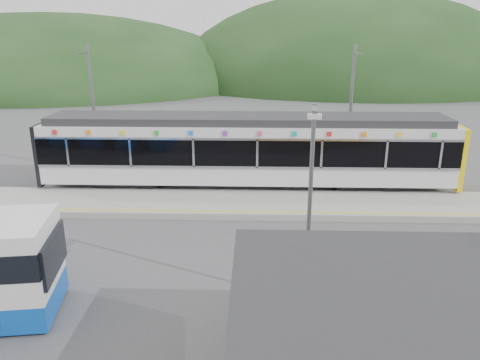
{
  "coord_description": "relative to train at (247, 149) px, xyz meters",
  "views": [
    {
      "loc": [
        1.84,
        -16.69,
        7.82
      ],
      "look_at": [
        1.28,
        1.0,
        2.06
      ],
      "focal_mm": 35.0,
      "sensor_mm": 36.0,
      "label": 1
    }
  ],
  "objects": [
    {
      "name": "train",
      "position": [
        0.0,
        0.0,
        0.0
      ],
      "size": [
        20.44,
        3.01,
        3.74
      ],
      "color": "black",
      "rests_on": "ground"
    },
    {
      "name": "catenary_mast_east",
      "position": [
        5.51,
        2.56,
        1.58
      ],
      "size": [
        0.18,
        1.8,
        7.0
      ],
      "color": "slate",
      "rests_on": "ground"
    },
    {
      "name": "yellow_line",
      "position": [
        -1.49,
        -4.0,
        -1.76
      ],
      "size": [
        26.0,
        0.1,
        0.01
      ],
      "primitive_type": "cube",
      "color": "yellow",
      "rests_on": "platform"
    },
    {
      "name": "platform",
      "position": [
        -1.49,
        -2.7,
        -1.91
      ],
      "size": [
        26.0,
        3.2,
        0.3
      ],
      "primitive_type": "cube",
      "color": "#9E9E99",
      "rests_on": "ground"
    },
    {
      "name": "catenary_mast_west",
      "position": [
        -8.49,
        2.56,
        1.58
      ],
      "size": [
        0.18,
        1.8,
        7.0
      ],
      "color": "slate",
      "rests_on": "ground"
    },
    {
      "name": "lamp_post",
      "position": [
        1.91,
        -10.52,
        1.49
      ],
      "size": [
        0.37,
        1.06,
        5.94
      ],
      "rotation": [
        0.0,
        0.0,
        -0.11
      ],
      "color": "slate",
      "rests_on": "ground"
    },
    {
      "name": "ground",
      "position": [
        -1.49,
        -6.0,
        -2.06
      ],
      "size": [
        120.0,
        120.0,
        0.0
      ],
      "primitive_type": "plane",
      "color": "#4C4C4F",
      "rests_on": "ground"
    },
    {
      "name": "hills",
      "position": [
        4.7,
        -0.71,
        -2.06
      ],
      "size": [
        146.0,
        149.0,
        26.0
      ],
      "color": "#1E3D19",
      "rests_on": "ground"
    }
  ]
}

